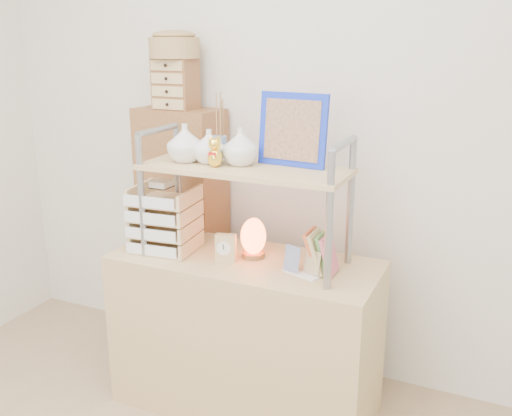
{
  "coord_description": "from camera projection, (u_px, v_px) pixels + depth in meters",
  "views": [
    {
      "loc": [
        1.03,
        -0.93,
        1.7
      ],
      "look_at": [
        0.06,
        1.2,
        0.99
      ],
      "focal_mm": 40.0,
      "sensor_mm": 36.0,
      "label": 1
    }
  ],
  "objects": [
    {
      "name": "room_shell",
      "position": [
        116.0,
        38.0,
        1.57
      ],
      "size": [
        3.42,
        3.41,
        2.61
      ],
      "color": "silver",
      "rests_on": "ground"
    },
    {
      "name": "desk",
      "position": [
        245.0,
        334.0,
        2.65
      ],
      "size": [
        1.2,
        0.5,
        0.75
      ],
      "primitive_type": "cube",
      "color": "tan",
      "rests_on": "ground"
    },
    {
      "name": "woven_basket",
      "position": [
        174.0,
        48.0,
        2.81
      ],
      "size": [
        0.25,
        0.25,
        0.1
      ],
      "primitive_type": "cylinder",
      "color": "olive",
      "rests_on": "drawer_chest"
    },
    {
      "name": "salt_lamp",
      "position": [
        253.0,
        237.0,
        2.54
      ],
      "size": [
        0.12,
        0.11,
        0.18
      ],
      "color": "brown",
      "rests_on": "desk"
    },
    {
      "name": "drawer_chest",
      "position": [
        175.0,
        84.0,
        2.86
      ],
      "size": [
        0.2,
        0.16,
        0.25
      ],
      "color": "brown",
      "rests_on": "cabinet"
    },
    {
      "name": "letter_tray",
      "position": [
        164.0,
        222.0,
        2.62
      ],
      "size": [
        0.29,
        0.28,
        0.33
      ],
      "color": "tan",
      "rests_on": "desk"
    },
    {
      "name": "desk_clock",
      "position": [
        226.0,
        248.0,
        2.49
      ],
      "size": [
        0.1,
        0.06,
        0.13
      ],
      "color": "tan",
      "rests_on": "desk"
    },
    {
      "name": "cabinet",
      "position": [
        184.0,
        233.0,
        3.11
      ],
      "size": [
        0.47,
        0.28,
        1.35
      ],
      "primitive_type": "cube",
      "rotation": [
        0.0,
        0.0,
        -0.08
      ],
      "color": "brown",
      "rests_on": "ground"
    },
    {
      "name": "postcard_stand",
      "position": [
        301.0,
        267.0,
        2.36
      ],
      "size": [
        0.17,
        0.1,
        0.12
      ],
      "color": "white",
      "rests_on": "desk"
    },
    {
      "name": "hutch",
      "position": [
        236.0,
        161.0,
        2.44
      ],
      "size": [
        0.9,
        0.34,
        0.73
      ],
      "color": "gray",
      "rests_on": "desk"
    }
  ]
}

